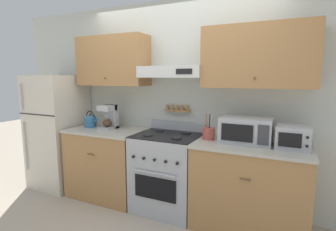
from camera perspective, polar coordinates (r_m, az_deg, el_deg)
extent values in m
plane|color=#B2A38E|center=(3.17, -3.01, -22.09)|extent=(16.00, 16.00, 0.00)
cube|color=silver|center=(3.39, 2.57, 2.79)|extent=(5.20, 0.08, 2.55)
cube|color=#AD7A47|center=(3.65, -11.92, 11.50)|extent=(1.00, 0.33, 0.65)
sphere|color=brown|center=(3.50, -13.58, 7.93)|extent=(0.02, 0.02, 0.02)
cube|color=#AD7A47|center=(2.93, 18.98, 12.01)|extent=(1.14, 0.33, 0.65)
sphere|color=brown|center=(2.75, 18.33, 7.66)|extent=(0.02, 0.02, 0.02)
cube|color=silver|center=(3.17, 1.01, 9.48)|extent=(0.79, 0.37, 0.14)
cube|color=black|center=(2.91, 3.48, 9.56)|extent=(0.19, 0.01, 0.06)
cube|color=#AD7A47|center=(3.33, 2.02, 1.08)|extent=(0.34, 0.07, 0.02)
cylinder|color=olive|center=(3.38, -0.09, 1.88)|extent=(0.03, 0.03, 0.06)
cylinder|color=olive|center=(3.35, 0.96, 1.82)|extent=(0.03, 0.03, 0.06)
cylinder|color=olive|center=(3.32, 2.03, 1.76)|extent=(0.03, 0.03, 0.06)
cylinder|color=olive|center=(3.30, 3.11, 1.70)|extent=(0.03, 0.03, 0.06)
cylinder|color=olive|center=(3.27, 4.22, 1.64)|extent=(0.03, 0.03, 0.06)
cube|color=#AD7A47|center=(3.70, -12.81, -10.13)|extent=(1.00, 0.65, 0.89)
cube|color=#B7B2A3|center=(3.58, -13.05, -3.14)|extent=(1.02, 0.68, 0.03)
cylinder|color=brown|center=(3.39, -16.49, -8.14)|extent=(0.10, 0.01, 0.01)
cube|color=#AD7A47|center=(3.00, 17.32, -14.82)|extent=(1.14, 0.65, 0.89)
cube|color=#B7B2A3|center=(2.85, 17.73, -6.29)|extent=(1.17, 0.68, 0.03)
cylinder|color=brown|center=(2.61, 16.44, -13.23)|extent=(0.10, 0.01, 0.01)
cube|color=#ADAFB5|center=(3.25, -0.11, -12.31)|extent=(0.75, 0.64, 0.92)
cube|color=black|center=(3.01, -2.88, -15.59)|extent=(0.51, 0.01, 0.26)
cylinder|color=#ADAFB5|center=(2.92, -3.13, -12.47)|extent=(0.52, 0.02, 0.02)
cube|color=black|center=(3.11, -0.12, -4.30)|extent=(0.75, 0.64, 0.01)
cylinder|color=#232326|center=(3.06, -4.40, -4.29)|extent=(0.11, 0.11, 0.02)
cylinder|color=#232326|center=(2.90, 1.80, -4.97)|extent=(0.11, 0.11, 0.02)
cylinder|color=#232326|center=(3.32, -1.78, -3.24)|extent=(0.11, 0.11, 0.02)
cylinder|color=#232326|center=(3.18, 4.01, -3.80)|extent=(0.11, 0.11, 0.02)
cylinder|color=black|center=(3.01, -7.57, -8.90)|extent=(0.03, 0.02, 0.03)
cylinder|color=black|center=(2.95, -5.34, -9.27)|extent=(0.03, 0.02, 0.03)
cylinder|color=black|center=(2.88, -3.00, -9.65)|extent=(0.03, 0.02, 0.03)
cylinder|color=black|center=(2.82, -0.56, -10.03)|extent=(0.03, 0.02, 0.03)
cylinder|color=black|center=(2.77, 1.99, -10.40)|extent=(0.03, 0.02, 0.03)
cube|color=#ADAFB5|center=(3.37, 2.07, -2.25)|extent=(0.75, 0.04, 0.11)
cube|color=beige|center=(4.18, -22.74, -3.19)|extent=(0.67, 0.68, 1.63)
cube|color=black|center=(3.92, -26.72, 0.17)|extent=(0.67, 0.01, 0.01)
cylinder|color=#ADAFB5|center=(4.09, -29.29, 3.52)|extent=(0.02, 0.02, 0.36)
cylinder|color=#ADAFB5|center=(4.19, -28.62, -5.82)|extent=(0.02, 0.02, 0.68)
cylinder|color=teal|center=(3.78, -16.52, -1.43)|extent=(0.16, 0.16, 0.13)
ellipsoid|color=teal|center=(3.77, -16.56, -0.47)|extent=(0.15, 0.15, 0.07)
sphere|color=black|center=(3.76, -16.59, 0.24)|extent=(0.02, 0.02, 0.02)
cylinder|color=teal|center=(3.72, -15.64, -1.24)|extent=(0.10, 0.04, 0.09)
torus|color=black|center=(3.76, -16.58, -0.14)|extent=(0.15, 0.01, 0.15)
cube|color=#ADAFB5|center=(3.59, -12.88, -2.59)|extent=(0.18, 0.24, 0.03)
cube|color=#ADAFB5|center=(3.63, -12.18, -0.16)|extent=(0.18, 0.08, 0.32)
cube|color=#ADAFB5|center=(3.55, -13.12, 1.61)|extent=(0.18, 0.20, 0.07)
ellipsoid|color=#4C3323|center=(3.57, -13.12, -1.58)|extent=(0.12, 0.12, 0.10)
cube|color=#ADAFB5|center=(2.87, 16.63, -3.07)|extent=(0.52, 0.34, 0.27)
cube|color=black|center=(2.71, 14.74, -3.67)|extent=(0.31, 0.01, 0.17)
cube|color=#38383D|center=(2.68, 20.01, -4.05)|extent=(0.10, 0.01, 0.19)
cylinder|color=#B24C42|center=(2.95, 8.85, -3.90)|extent=(0.14, 0.14, 0.13)
cylinder|color=olive|center=(2.92, 8.40, -1.22)|extent=(0.01, 0.05, 0.16)
cylinder|color=#28282B|center=(2.92, 9.05, -1.22)|extent=(0.01, 0.04, 0.16)
cylinder|color=#B2B2B7|center=(2.92, 9.48, -1.22)|extent=(0.01, 0.03, 0.16)
cube|color=#ADAFB5|center=(2.82, 25.53, -4.24)|extent=(0.31, 0.30, 0.22)
cube|color=black|center=(2.67, 24.99, -4.88)|extent=(0.20, 0.01, 0.13)
cylinder|color=black|center=(2.66, 28.11, -4.26)|extent=(0.03, 0.01, 0.03)
cylinder|color=black|center=(2.68, 27.99, -5.92)|extent=(0.03, 0.01, 0.03)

